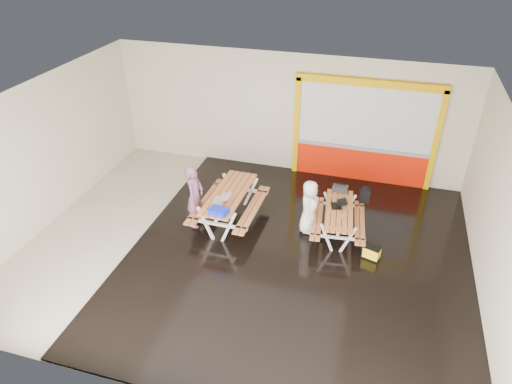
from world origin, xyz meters
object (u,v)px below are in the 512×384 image
(picnic_table_right, at_px, (339,216))
(laptop_right, at_px, (338,205))
(toolbox, at_px, (340,189))
(fluke_bag, at_px, (372,252))
(picnic_table_left, at_px, (229,200))
(person_left, at_px, (195,196))
(person_right, at_px, (309,207))
(blue_pouch, at_px, (219,211))
(laptop_left, at_px, (221,199))
(backpack, at_px, (365,195))
(dark_case, at_px, (324,234))

(picnic_table_right, xyz_separation_m, laptop_right, (-0.05, 0.14, 0.22))
(toolbox, bearing_deg, laptop_right, -86.01)
(fluke_bag, bearing_deg, picnic_table_right, 140.26)
(picnic_table_left, bearing_deg, picnic_table_right, 4.74)
(person_left, xyz_separation_m, person_right, (2.67, 0.51, -0.14))
(person_left, distance_m, laptop_right, 3.40)
(person_left, relative_size, blue_pouch, 3.88)
(picnic_table_right, distance_m, laptop_left, 2.79)
(person_right, height_order, fluke_bag, person_right)
(picnic_table_right, distance_m, fluke_bag, 1.17)
(blue_pouch, xyz_separation_m, toolbox, (2.49, 1.93, -0.11))
(picnic_table_left, xyz_separation_m, laptop_right, (2.60, 0.36, 0.12))
(blue_pouch, bearing_deg, picnic_table_right, 23.29)
(laptop_right, xyz_separation_m, fluke_bag, (0.91, -0.85, -0.57))
(laptop_left, xyz_separation_m, backpack, (3.21, 1.54, -0.26))
(person_left, relative_size, dark_case, 4.67)
(picnic_table_right, bearing_deg, person_left, -169.42)
(picnic_table_right, relative_size, person_right, 1.44)
(blue_pouch, bearing_deg, backpack, 33.42)
(picnic_table_left, bearing_deg, toolbox, 22.18)
(picnic_table_right, bearing_deg, backpack, 61.18)
(picnic_table_left, distance_m, dark_case, 2.42)
(laptop_right, xyz_separation_m, blue_pouch, (-2.54, -1.25, 0.15))
(laptop_left, distance_m, fluke_bag, 3.63)
(picnic_table_left, height_order, toolbox, toolbox)
(person_left, relative_size, toolbox, 4.23)
(picnic_table_right, bearing_deg, dark_case, -145.54)
(laptop_left, relative_size, fluke_bag, 1.01)
(laptop_right, height_order, toolbox, toolbox)
(person_right, height_order, toolbox, person_right)
(laptop_left, xyz_separation_m, laptop_right, (2.65, 0.75, -0.14))
(fluke_bag, bearing_deg, picnic_table_left, 171.97)
(picnic_table_right, distance_m, dark_case, 0.57)
(person_left, height_order, backpack, person_left)
(person_right, height_order, dark_case, person_right)
(laptop_left, xyz_separation_m, toolbox, (2.60, 1.43, -0.11))
(person_right, relative_size, blue_pouch, 3.25)
(backpack, height_order, fluke_bag, backpack)
(person_right, distance_m, backpack, 1.60)
(toolbox, height_order, fluke_bag, toolbox)
(person_left, height_order, dark_case, person_left)
(picnic_table_right, distance_m, laptop_right, 0.26)
(picnic_table_right, height_order, laptop_right, laptop_right)
(blue_pouch, bearing_deg, person_left, 148.03)
(laptop_left, height_order, toolbox, laptop_left)
(fluke_bag, bearing_deg, backpack, 101.94)
(picnic_table_left, relative_size, person_left, 1.38)
(picnic_table_right, relative_size, person_left, 1.21)
(person_left, relative_size, backpack, 3.77)
(picnic_table_left, relative_size, backpack, 5.19)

